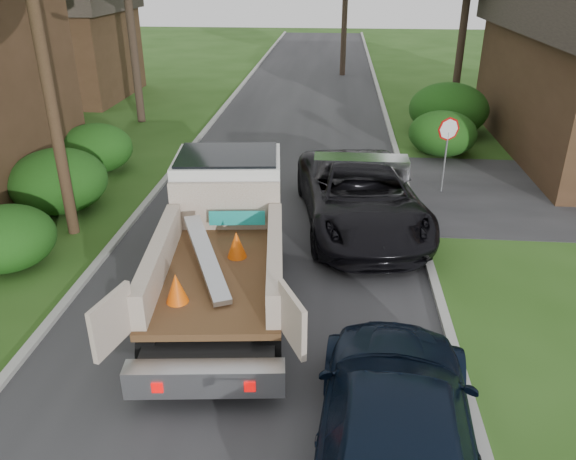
# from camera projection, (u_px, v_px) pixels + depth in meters

# --- Properties ---
(ground) EXTENTS (120.00, 120.00, 0.00)m
(ground) POSITION_uv_depth(u_px,v_px,m) (240.00, 355.00, 10.74)
(ground) COLOR #254915
(ground) RESTS_ON ground
(road) EXTENTS (8.00, 90.00, 0.02)m
(road) POSITION_uv_depth(u_px,v_px,m) (286.00, 176.00, 19.73)
(road) COLOR #28282B
(road) RESTS_ON ground
(curb_left) EXTENTS (0.20, 90.00, 0.12)m
(curb_left) POSITION_uv_depth(u_px,v_px,m) (172.00, 172.00, 20.02)
(curb_left) COLOR #9E9E99
(curb_left) RESTS_ON ground
(curb_right) EXTENTS (0.20, 90.00, 0.12)m
(curb_right) POSITION_uv_depth(u_px,v_px,m) (404.00, 178.00, 19.39)
(curb_right) COLOR #9E9E99
(curb_right) RESTS_ON ground
(stop_sign) EXTENTS (0.71, 0.32, 2.48)m
(stop_sign) POSITION_uv_depth(u_px,v_px,m) (447.00, 139.00, 17.67)
(stop_sign) COLOR slate
(stop_sign) RESTS_ON ground
(utility_pole) EXTENTS (2.42, 1.25, 10.00)m
(utility_pole) POSITION_uv_depth(u_px,v_px,m) (39.00, 38.00, 13.41)
(utility_pole) COLOR #382619
(utility_pole) RESTS_ON ground
(house_left_far) EXTENTS (7.56, 7.56, 6.00)m
(house_left_far) POSITION_uv_depth(u_px,v_px,m) (57.00, 40.00, 30.25)
(house_left_far) COLOR #3D2819
(house_left_far) RESTS_ON ground
(hedge_left_a) EXTENTS (2.34, 2.34, 1.53)m
(hedge_left_a) POSITION_uv_depth(u_px,v_px,m) (6.00, 238.00, 13.58)
(hedge_left_a) COLOR #183B0D
(hedge_left_a) RESTS_ON ground
(hedge_left_b) EXTENTS (2.86, 2.86, 1.87)m
(hedge_left_b) POSITION_uv_depth(u_px,v_px,m) (58.00, 181.00, 16.68)
(hedge_left_b) COLOR #183B0D
(hedge_left_b) RESTS_ON ground
(hedge_left_c) EXTENTS (2.60, 2.60, 1.70)m
(hedge_left_c) POSITION_uv_depth(u_px,v_px,m) (95.00, 148.00, 19.89)
(hedge_left_c) COLOR #183B0D
(hedge_left_c) RESTS_ON ground
(hedge_right_a) EXTENTS (2.60, 2.60, 1.70)m
(hedge_right_a) POSITION_uv_depth(u_px,v_px,m) (443.00, 133.00, 21.62)
(hedge_right_a) COLOR #183B0D
(hedge_right_a) RESTS_ON ground
(hedge_right_b) EXTENTS (3.38, 3.38, 2.21)m
(hedge_right_b) POSITION_uv_depth(u_px,v_px,m) (449.00, 109.00, 24.15)
(hedge_right_b) COLOR #183B0D
(hedge_right_b) RESTS_ON ground
(flatbed_truck) EXTENTS (3.60, 7.27, 2.66)m
(flatbed_truck) POSITION_uv_depth(u_px,v_px,m) (225.00, 222.00, 12.78)
(flatbed_truck) COLOR black
(flatbed_truck) RESTS_ON ground
(black_pickup) EXTENTS (4.02, 7.06, 1.86)m
(black_pickup) POSITION_uv_depth(u_px,v_px,m) (360.00, 195.00, 15.66)
(black_pickup) COLOR black
(black_pickup) RESTS_ON ground
(navy_suv) EXTENTS (2.80, 5.93, 1.67)m
(navy_suv) POSITION_uv_depth(u_px,v_px,m) (396.00, 429.00, 7.92)
(navy_suv) COLOR black
(navy_suv) RESTS_ON ground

